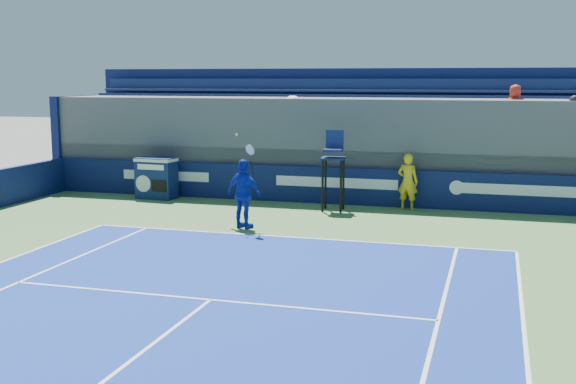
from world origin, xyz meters
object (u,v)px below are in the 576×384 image
(ball_person, at_px, (408,182))
(match_clock, at_px, (156,177))
(tennis_player, at_px, (244,194))
(umpire_chair, at_px, (333,162))

(ball_person, bearing_deg, match_clock, 11.83)
(ball_person, height_order, match_clock, ball_person)
(ball_person, distance_m, tennis_player, 5.63)
(ball_person, relative_size, umpire_chair, 0.71)
(ball_person, distance_m, umpire_chair, 2.40)
(match_clock, relative_size, tennis_player, 0.54)
(tennis_player, bearing_deg, match_clock, 139.77)
(match_clock, height_order, umpire_chair, umpire_chair)
(umpire_chair, bearing_deg, tennis_player, -117.97)
(match_clock, relative_size, umpire_chair, 0.56)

